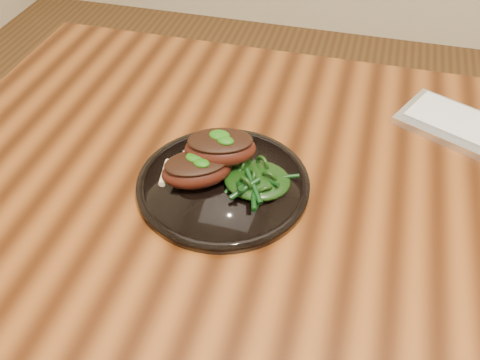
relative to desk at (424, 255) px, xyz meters
name	(u,v)px	position (x,y,z in m)	size (l,w,h in m)	color
desk	(424,255)	(0.00, 0.00, 0.00)	(1.60, 0.80, 0.75)	#331506
plate	(223,184)	(-0.31, -0.02, 0.09)	(0.25, 0.25, 0.02)	black
lamb_chop_front	(196,169)	(-0.34, -0.03, 0.12)	(0.12, 0.11, 0.05)	#3C130B
lamb_chop_back	(220,147)	(-0.32, 0.00, 0.14)	(0.12, 0.09, 0.05)	#3C130B
herb_smear	(213,153)	(-0.34, 0.03, 0.10)	(0.09, 0.06, 0.01)	#0E4207
greens_heap	(257,177)	(-0.26, -0.02, 0.11)	(0.10, 0.09, 0.04)	black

